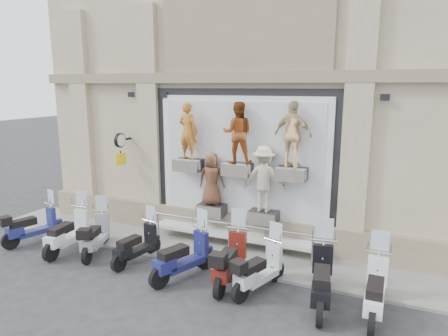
{
  "coord_description": "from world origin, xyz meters",
  "views": [
    {
      "loc": [
        4.02,
        -7.61,
        4.63
      ],
      "look_at": [
        -0.11,
        1.9,
        2.48
      ],
      "focal_mm": 32.0,
      "sensor_mm": 36.0,
      "label": 1
    }
  ],
  "objects": [
    {
      "name": "scooter_f",
      "position": [
        0.65,
        0.5,
        0.82
      ],
      "size": [
        0.74,
        2.07,
        1.65
      ],
      "primitive_type": null,
      "rotation": [
        0.0,
        0.0,
        0.07
      ],
      "color": "#5C160F",
      "rests_on": "ground"
    },
    {
      "name": "shop_vitrine",
      "position": [
        0.14,
        2.74,
        2.42
      ],
      "size": [
        5.6,
        0.87,
        4.3
      ],
      "color": "black",
      "rests_on": "ground"
    },
    {
      "name": "scooter_a",
      "position": [
        -5.71,
        0.49,
        0.75
      ],
      "size": [
        1.08,
        1.93,
        1.51
      ],
      "primitive_type": null,
      "rotation": [
        0.0,
        0.0,
        -0.31
      ],
      "color": "navy",
      "rests_on": "ground"
    },
    {
      "name": "scooter_i",
      "position": [
        3.89,
        0.4,
        0.8
      ],
      "size": [
        0.59,
        1.98,
        1.61
      ],
      "primitive_type": null,
      "rotation": [
        0.0,
        0.0,
        -0.0
      ],
      "color": "white",
      "rests_on": "ground"
    },
    {
      "name": "scooter_c",
      "position": [
        -3.45,
        0.6,
        0.76
      ],
      "size": [
        1.16,
        1.93,
        1.51
      ],
      "primitive_type": null,
      "rotation": [
        0.0,
        0.0,
        0.36
      ],
      "color": "gray",
      "rests_on": "ground"
    },
    {
      "name": "scooter_h",
      "position": [
        2.81,
        0.37,
        0.86
      ],
      "size": [
        0.93,
        2.2,
        1.73
      ],
      "primitive_type": null,
      "rotation": [
        0.0,
        0.0,
        0.15
      ],
      "color": "black",
      "rests_on": "ground"
    },
    {
      "name": "clock_sign_bracket",
      "position": [
        -3.9,
        2.47,
        2.8
      ],
      "size": [
        0.1,
        0.8,
        1.02
      ],
      "color": "black",
      "rests_on": "ground"
    },
    {
      "name": "building",
      "position": [
        0.0,
        7.0,
        6.0
      ],
      "size": [
        14.0,
        8.6,
        12.0
      ],
      "primitive_type": null,
      "color": "beige",
      "rests_on": "ground"
    },
    {
      "name": "scooter_g",
      "position": [
        1.41,
        0.42,
        0.75
      ],
      "size": [
        1.11,
        1.92,
        1.5
      ],
      "primitive_type": null,
      "rotation": [
        0.0,
        0.0,
        -0.33
      ],
      "color": "silver",
      "rests_on": "ground"
    },
    {
      "name": "scooter_b",
      "position": [
        -4.28,
        0.43,
        0.8
      ],
      "size": [
        0.75,
        2.02,
        1.61
      ],
      "primitive_type": null,
      "rotation": [
        0.0,
        0.0,
        0.09
      ],
      "color": "silver",
      "rests_on": "ground"
    },
    {
      "name": "scooter_e",
      "position": [
        -0.49,
        0.29,
        0.81
      ],
      "size": [
        1.24,
        2.06,
        1.61
      ],
      "primitive_type": null,
      "rotation": [
        0.0,
        0.0,
        -0.36
      ],
      "color": "#171A51",
      "rests_on": "ground"
    },
    {
      "name": "sidewalk",
      "position": [
        0.0,
        2.1,
        0.04
      ],
      "size": [
        16.0,
        2.2,
        0.08
      ],
      "primitive_type": "cube",
      "color": "gray",
      "rests_on": "ground"
    },
    {
      "name": "ground",
      "position": [
        0.0,
        0.0,
        0.0
      ],
      "size": [
        90.0,
        90.0,
        0.0
      ],
      "primitive_type": "plane",
      "color": "#29292C",
      "rests_on": "ground"
    },
    {
      "name": "scooter_d",
      "position": [
        -2.06,
        0.57,
        0.71
      ],
      "size": [
        0.79,
        1.81,
        1.42
      ],
      "primitive_type": null,
      "rotation": [
        0.0,
        0.0,
        -0.17
      ],
      "color": "black",
      "rests_on": "ground"
    },
    {
      "name": "guard_rail",
      "position": [
        0.0,
        2.0,
        0.47
      ],
      "size": [
        5.06,
        0.1,
        0.93
      ],
      "primitive_type": null,
      "color": "#9EA0A5",
      "rests_on": "ground"
    }
  ]
}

